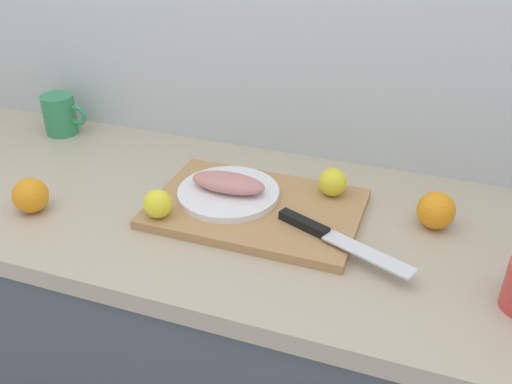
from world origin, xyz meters
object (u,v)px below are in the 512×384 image
object	(u,v)px
lemon_0	(333,182)
coffee_mug_1	(61,114)
white_plate	(229,193)
fish_fillet	(228,183)
orange_0	(31,195)
chef_knife	(326,234)
cutting_board	(256,208)

from	to	relation	value
lemon_0	coffee_mug_1	distance (m)	0.77
white_plate	fish_fillet	xyz separation A→B (m)	(0.00, 0.00, 0.03)
lemon_0	orange_0	xyz separation A→B (m)	(-0.58, -0.24, -0.01)
coffee_mug_1	chef_knife	bearing A→B (deg)	-18.70
cutting_board	lemon_0	size ratio (longest dim) A/B	7.15
fish_fillet	lemon_0	bearing A→B (deg)	21.65
cutting_board	fish_fillet	distance (m)	0.08
cutting_board	lemon_0	xyz separation A→B (m)	(0.14, 0.09, 0.04)
cutting_board	orange_0	xyz separation A→B (m)	(-0.44, -0.15, 0.03)
lemon_0	chef_knife	bearing A→B (deg)	-80.91
fish_fillet	lemon_0	world-z (taller)	lemon_0
cutting_board	orange_0	distance (m)	0.47
coffee_mug_1	orange_0	size ratio (longest dim) A/B	1.70
white_plate	orange_0	bearing A→B (deg)	-156.81
lemon_0	orange_0	size ratio (longest dim) A/B	0.82
fish_fillet	chef_knife	world-z (taller)	fish_fillet
white_plate	lemon_0	distance (m)	0.22
coffee_mug_1	orange_0	bearing A→B (deg)	-62.84
white_plate	fish_fillet	world-z (taller)	fish_fillet
cutting_board	fish_fillet	world-z (taller)	fish_fillet
orange_0	cutting_board	bearing A→B (deg)	18.69
coffee_mug_1	fish_fillet	bearing A→B (deg)	-18.60
fish_fillet	coffee_mug_1	xyz separation A→B (m)	(-0.56, 0.19, -0.00)
white_plate	orange_0	size ratio (longest dim) A/B	2.93
fish_fillet	cutting_board	bearing A→B (deg)	-10.01
cutting_board	lemon_0	distance (m)	0.17
white_plate	lemon_0	bearing A→B (deg)	21.65
fish_fillet	white_plate	bearing A→B (deg)	0.00
chef_knife	orange_0	distance (m)	0.61
lemon_0	fish_fillet	bearing A→B (deg)	-158.35
white_plate	coffee_mug_1	distance (m)	0.59
chef_knife	lemon_0	distance (m)	0.16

